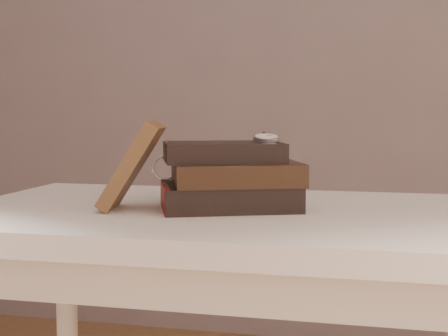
# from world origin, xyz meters

# --- Properties ---
(back_wall) EXTENTS (3.50, 0.02, 2.70)m
(back_wall) POSITION_xyz_m (0.00, 1.75, 1.35)
(back_wall) COLOR slate
(back_wall) RESTS_ON ground
(table) EXTENTS (1.00, 0.60, 0.75)m
(table) POSITION_xyz_m (0.00, 0.35, 0.66)
(table) COLOR silver
(table) RESTS_ON ground
(book_stack) EXTENTS (0.29, 0.24, 0.12)m
(book_stack) POSITION_xyz_m (0.01, 0.35, 0.81)
(book_stack) COLOR black
(book_stack) RESTS_ON table
(journal) EXTENTS (0.13, 0.13, 0.16)m
(journal) POSITION_xyz_m (-0.16, 0.30, 0.83)
(journal) COLOR #452D1A
(journal) RESTS_ON table
(pocket_watch) EXTENTS (0.07, 0.16, 0.02)m
(pocket_watch) POSITION_xyz_m (0.08, 0.36, 0.88)
(pocket_watch) COLOR silver
(pocket_watch) RESTS_ON book_stack
(eyeglasses) EXTENTS (0.14, 0.15, 0.05)m
(eyeglasses) POSITION_xyz_m (-0.10, 0.39, 0.82)
(eyeglasses) COLOR silver
(eyeglasses) RESTS_ON book_stack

